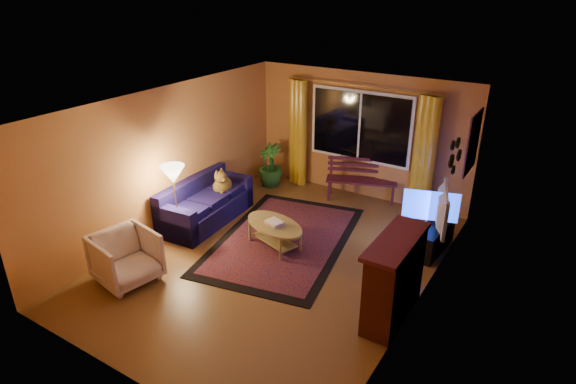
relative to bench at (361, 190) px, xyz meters
The scene contains 22 objects.
floor 2.77m from the bench, 94.04° to the right, with size 4.50×6.00×0.02m, color brown.
ceiling 3.59m from the bench, 94.04° to the right, with size 4.50×6.00×0.02m, color white.
wall_back 1.09m from the bench, 126.75° to the left, with size 4.50×0.02×2.50m, color #C2793D.
wall_left 3.83m from the bench, 131.75° to the right, with size 0.02×6.00×2.50m, color #C2793D.
wall_right 3.59m from the bench, 53.09° to the right, with size 0.02×6.00×2.50m, color #C2793D.
window 1.27m from the bench, 134.87° to the left, with size 2.00×0.02×1.30m, color black.
curtain_rod 2.06m from the bench, 142.31° to the left, with size 0.03×0.03×3.20m, color #BF8C3F.
curtain_left 1.80m from the bench, behind, with size 0.36×0.36×2.24m, color gold.
curtain_right 1.48m from the bench, ahead, with size 0.36×0.36×2.24m, color gold.
bench is the anchor object (origin of this frame).
potted_plant 2.00m from the bench, 169.67° to the right, with size 0.52×0.52×0.93m, color #235B1E.
sofa 3.10m from the bench, 130.75° to the right, with size 0.82×1.92×0.78m, color #130D3D.
dog 2.78m from the bench, 135.85° to the right, with size 0.33×0.45×0.49m, color olive, non-canonical shape.
armchair 4.77m from the bench, 111.49° to the right, with size 0.82×0.77×0.84m, color beige.
floor_lamp 3.73m from the bench, 121.90° to the right, with size 0.22×0.22×1.34m, color #BF8C3F.
rug 2.26m from the bench, 101.09° to the right, with size 2.06×3.25×0.02m, color maroon.
coffee_table 2.51m from the bench, 100.26° to the right, with size 1.18×1.18×0.43m, color olive.
tv_console 2.15m from the bench, 32.91° to the right, with size 0.36×1.09×0.45m, color black.
television 2.22m from the bench, 32.91° to the right, with size 1.10×0.14×0.63m, color black.
fireplace 3.67m from the bench, 59.49° to the right, with size 0.40×1.20×1.10m, color maroon.
mirror_cluster 2.95m from the bench, 35.73° to the right, with size 0.06×0.60×0.56m, color black, non-canonical shape.
painting 2.50m from the bench, ahead, with size 0.04×0.76×0.96m, color #CD671C.
Camera 1 is at (3.64, -5.52, 4.12)m, focal length 30.00 mm.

